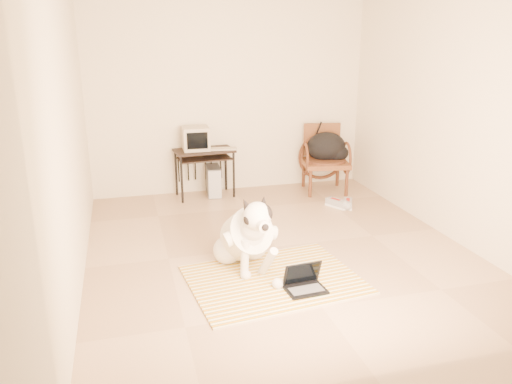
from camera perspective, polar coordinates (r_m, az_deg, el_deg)
name	(u,v)px	position (r m, az deg, el deg)	size (l,w,h in m)	color
floor	(276,247)	(5.52, 2.29, -6.27)	(4.50, 4.50, 0.00)	tan
wall_back	(230,99)	(7.28, -2.98, 10.62)	(4.50, 4.50, 0.00)	beige
wall_front	(390,188)	(3.11, 15.08, 0.48)	(4.50, 4.50, 0.00)	beige
wall_left	(70,135)	(4.91, -20.51, 6.13)	(4.50, 4.50, 0.00)	beige
wall_right	(448,117)	(6.03, 21.08, 8.03)	(4.50, 4.50, 0.00)	beige
rug	(274,280)	(4.81, 2.06, -9.98)	(1.69, 1.36, 0.02)	orange
dog	(246,237)	(4.90, -1.11, -5.15)	(0.56, 1.15, 0.85)	silver
laptop	(304,283)	(4.61, 5.54, -10.32)	(0.37, 0.28, 0.25)	black
computer_desk	(204,157)	(7.07, -5.92, 4.06)	(0.86, 0.52, 0.68)	black
crt_monitor	(196,138)	(7.04, -6.89, 6.11)	(0.37, 0.36, 0.32)	#B3A58C
desk_keyboard	(224,149)	(7.04, -3.73, 4.95)	(0.37, 0.14, 0.02)	#B3A58C
pc_tower	(213,181)	(7.23, -4.90, 1.31)	(0.22, 0.47, 0.42)	#4E4E50
rattan_chair	(324,158)	(7.42, 7.82, 3.83)	(0.73, 0.72, 0.97)	brown
backpack	(328,148)	(7.40, 8.22, 5.03)	(0.61, 0.48, 0.43)	black
sneaker_left	(337,203)	(6.82, 9.19, -1.30)	(0.25, 0.33, 0.11)	white
sneaker_right	(348,204)	(6.84, 10.45, -1.34)	(0.23, 0.30, 0.10)	white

